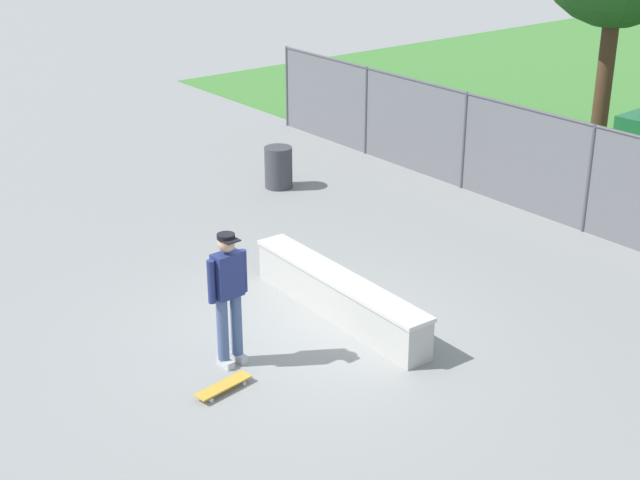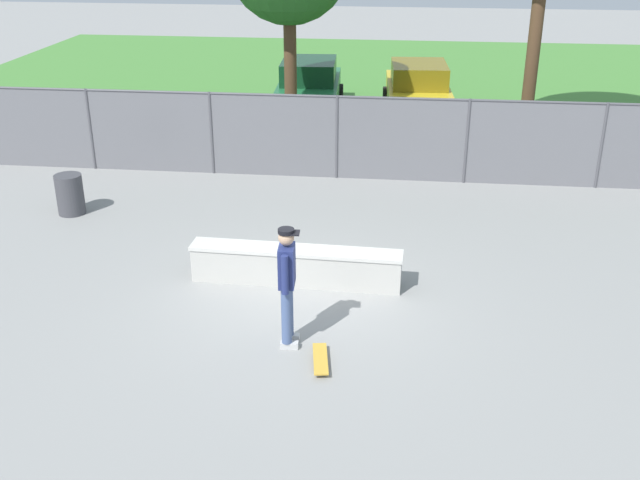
{
  "view_description": "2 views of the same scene",
  "coord_description": "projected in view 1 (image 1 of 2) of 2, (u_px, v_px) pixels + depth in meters",
  "views": [
    {
      "loc": [
        8.96,
        -6.75,
        6.14
      ],
      "look_at": [
        -0.71,
        0.84,
        1.0
      ],
      "focal_mm": 51.1,
      "sensor_mm": 36.0,
      "label": 1
    },
    {
      "loc": [
        1.55,
        -10.54,
        5.87
      ],
      "look_at": [
        0.28,
        0.4,
        0.98
      ],
      "focal_mm": 42.12,
      "sensor_mm": 36.0,
      "label": 2
    }
  ],
  "objects": [
    {
      "name": "trash_bin",
      "position": [
        278.0,
        167.0,
        18.33
      ],
      "size": [
        0.56,
        0.56,
        0.84
      ],
      "primitive_type": "cylinder",
      "color": "#3F3F44",
      "rests_on": "ground"
    },
    {
      "name": "skateboarder",
      "position": [
        228.0,
        292.0,
        11.64
      ],
      "size": [
        0.32,
        0.6,
        1.84
      ],
      "color": "beige",
      "rests_on": "ground"
    },
    {
      "name": "skateboard",
      "position": [
        223.0,
        386.0,
        11.36
      ],
      "size": [
        0.32,
        0.82,
        0.09
      ],
      "color": "gold",
      "rests_on": "ground"
    },
    {
      "name": "ground_plane",
      "position": [
        304.0,
        335.0,
        12.72
      ],
      "size": [
        80.0,
        80.0,
        0.0
      ],
      "primitive_type": "plane",
      "color": "gray"
    },
    {
      "name": "concrete_ledge",
      "position": [
        339.0,
        296.0,
        13.15
      ],
      "size": [
        3.61,
        0.6,
        0.64
      ],
      "color": "#B7B5AD",
      "rests_on": "ground"
    },
    {
      "name": "chainlink_fence",
      "position": [
        589.0,
        175.0,
        15.89
      ],
      "size": [
        17.94,
        0.07,
        1.97
      ],
      "color": "#4C4C51",
      "rests_on": "ground"
    }
  ]
}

